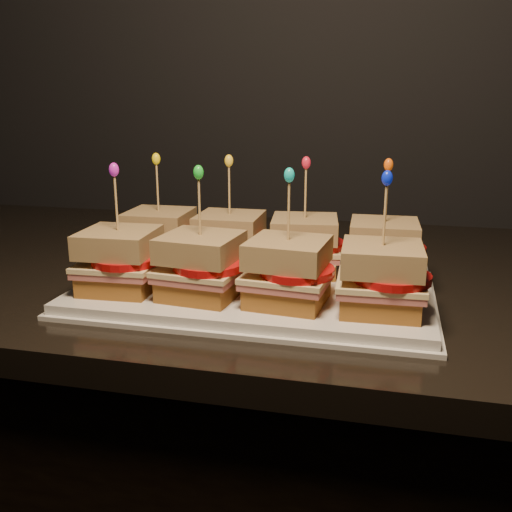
# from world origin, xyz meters

# --- Properties ---
(granite_slab) EXTENTS (2.68, 0.74, 0.04)m
(granite_slab) POSITION_xyz_m (0.62, 1.64, 0.92)
(granite_slab) COLOR black
(granite_slab) RESTS_ON cabinet
(platter) EXTENTS (0.45, 0.28, 0.02)m
(platter) POSITION_xyz_m (0.73, 1.49, 0.94)
(platter) COLOR white
(platter) RESTS_ON granite_slab
(platter_rim) EXTENTS (0.46, 0.29, 0.01)m
(platter_rim) POSITION_xyz_m (0.73, 1.49, 0.94)
(platter_rim) COLOR white
(platter_rim) RESTS_ON granite_slab
(sandwich_0_bread_bot) EXTENTS (0.09, 0.09, 0.02)m
(sandwich_0_bread_bot) POSITION_xyz_m (0.57, 1.56, 0.96)
(sandwich_0_bread_bot) COLOR brown
(sandwich_0_bread_bot) RESTS_ON platter
(sandwich_0_ham) EXTENTS (0.10, 0.09, 0.01)m
(sandwich_0_ham) POSITION_xyz_m (0.57, 1.56, 0.98)
(sandwich_0_ham) COLOR #B55953
(sandwich_0_ham) RESTS_ON sandwich_0_bread_bot
(sandwich_0_cheese) EXTENTS (0.10, 0.10, 0.01)m
(sandwich_0_cheese) POSITION_xyz_m (0.57, 1.56, 0.99)
(sandwich_0_cheese) COLOR beige
(sandwich_0_cheese) RESTS_ON sandwich_0_ham
(sandwich_0_tomato) EXTENTS (0.09, 0.09, 0.01)m
(sandwich_0_tomato) POSITION_xyz_m (0.58, 1.55, 0.99)
(sandwich_0_tomato) COLOR #B50E0F
(sandwich_0_tomato) RESTS_ON sandwich_0_cheese
(sandwich_0_bread_top) EXTENTS (0.09, 0.09, 0.03)m
(sandwich_0_bread_top) POSITION_xyz_m (0.57, 1.56, 1.01)
(sandwich_0_bread_top) COLOR #532F0F
(sandwich_0_bread_top) RESTS_ON sandwich_0_tomato
(sandwich_0_pick) EXTENTS (0.00, 0.00, 0.09)m
(sandwich_0_pick) POSITION_xyz_m (0.57, 1.56, 1.06)
(sandwich_0_pick) COLOR tan
(sandwich_0_pick) RESTS_ON sandwich_0_bread_top
(sandwich_0_frill) EXTENTS (0.01, 0.01, 0.02)m
(sandwich_0_frill) POSITION_xyz_m (0.57, 1.56, 1.10)
(sandwich_0_frill) COLOR yellow
(sandwich_0_frill) RESTS_ON sandwich_0_pick
(sandwich_1_bread_bot) EXTENTS (0.09, 0.09, 0.02)m
(sandwich_1_bread_bot) POSITION_xyz_m (0.68, 1.56, 0.96)
(sandwich_1_bread_bot) COLOR brown
(sandwich_1_bread_bot) RESTS_ON platter
(sandwich_1_ham) EXTENTS (0.10, 0.09, 0.01)m
(sandwich_1_ham) POSITION_xyz_m (0.68, 1.56, 0.98)
(sandwich_1_ham) COLOR #B55953
(sandwich_1_ham) RESTS_ON sandwich_1_bread_bot
(sandwich_1_cheese) EXTENTS (0.10, 0.10, 0.01)m
(sandwich_1_cheese) POSITION_xyz_m (0.68, 1.56, 0.99)
(sandwich_1_cheese) COLOR beige
(sandwich_1_cheese) RESTS_ON sandwich_1_ham
(sandwich_1_tomato) EXTENTS (0.09, 0.09, 0.01)m
(sandwich_1_tomato) POSITION_xyz_m (0.69, 1.55, 0.99)
(sandwich_1_tomato) COLOR #B50E0F
(sandwich_1_tomato) RESTS_ON sandwich_1_cheese
(sandwich_1_bread_top) EXTENTS (0.09, 0.09, 0.03)m
(sandwich_1_bread_top) POSITION_xyz_m (0.68, 1.56, 1.01)
(sandwich_1_bread_top) COLOR #532F0F
(sandwich_1_bread_top) RESTS_ON sandwich_1_tomato
(sandwich_1_pick) EXTENTS (0.00, 0.00, 0.09)m
(sandwich_1_pick) POSITION_xyz_m (0.68, 1.56, 1.06)
(sandwich_1_pick) COLOR tan
(sandwich_1_pick) RESTS_ON sandwich_1_bread_top
(sandwich_1_frill) EXTENTS (0.01, 0.01, 0.02)m
(sandwich_1_frill) POSITION_xyz_m (0.68, 1.56, 1.10)
(sandwich_1_frill) COLOR yellow
(sandwich_1_frill) RESTS_ON sandwich_1_pick
(sandwich_2_bread_bot) EXTENTS (0.10, 0.10, 0.02)m
(sandwich_2_bread_bot) POSITION_xyz_m (0.78, 1.56, 0.96)
(sandwich_2_bread_bot) COLOR brown
(sandwich_2_bread_bot) RESTS_ON platter
(sandwich_2_ham) EXTENTS (0.11, 0.10, 0.01)m
(sandwich_2_ham) POSITION_xyz_m (0.78, 1.56, 0.98)
(sandwich_2_ham) COLOR #B55953
(sandwich_2_ham) RESTS_ON sandwich_2_bread_bot
(sandwich_2_cheese) EXTENTS (0.11, 0.11, 0.01)m
(sandwich_2_cheese) POSITION_xyz_m (0.78, 1.56, 0.99)
(sandwich_2_cheese) COLOR beige
(sandwich_2_cheese) RESTS_ON sandwich_2_ham
(sandwich_2_tomato) EXTENTS (0.09, 0.09, 0.01)m
(sandwich_2_tomato) POSITION_xyz_m (0.79, 1.55, 0.99)
(sandwich_2_tomato) COLOR #B50E0F
(sandwich_2_tomato) RESTS_ON sandwich_2_cheese
(sandwich_2_bread_top) EXTENTS (0.10, 0.10, 0.03)m
(sandwich_2_bread_top) POSITION_xyz_m (0.78, 1.56, 1.01)
(sandwich_2_bread_top) COLOR #532F0F
(sandwich_2_bread_top) RESTS_ON sandwich_2_tomato
(sandwich_2_pick) EXTENTS (0.00, 0.00, 0.09)m
(sandwich_2_pick) POSITION_xyz_m (0.78, 1.56, 1.06)
(sandwich_2_pick) COLOR tan
(sandwich_2_pick) RESTS_ON sandwich_2_bread_top
(sandwich_2_frill) EXTENTS (0.01, 0.01, 0.02)m
(sandwich_2_frill) POSITION_xyz_m (0.78, 1.56, 1.10)
(sandwich_2_frill) COLOR red
(sandwich_2_frill) RESTS_ON sandwich_2_pick
(sandwich_3_bread_bot) EXTENTS (0.09, 0.09, 0.02)m
(sandwich_3_bread_bot) POSITION_xyz_m (0.89, 1.56, 0.96)
(sandwich_3_bread_bot) COLOR brown
(sandwich_3_bread_bot) RESTS_ON platter
(sandwich_3_ham) EXTENTS (0.10, 0.10, 0.01)m
(sandwich_3_ham) POSITION_xyz_m (0.89, 1.56, 0.98)
(sandwich_3_ham) COLOR #B55953
(sandwich_3_ham) RESTS_ON sandwich_3_bread_bot
(sandwich_3_cheese) EXTENTS (0.10, 0.10, 0.01)m
(sandwich_3_cheese) POSITION_xyz_m (0.89, 1.56, 0.99)
(sandwich_3_cheese) COLOR beige
(sandwich_3_cheese) RESTS_ON sandwich_3_ham
(sandwich_3_tomato) EXTENTS (0.09, 0.09, 0.01)m
(sandwich_3_tomato) POSITION_xyz_m (0.90, 1.55, 0.99)
(sandwich_3_tomato) COLOR #B50E0F
(sandwich_3_tomato) RESTS_ON sandwich_3_cheese
(sandwich_3_bread_top) EXTENTS (0.09, 0.09, 0.03)m
(sandwich_3_bread_top) POSITION_xyz_m (0.89, 1.56, 1.01)
(sandwich_3_bread_top) COLOR #532F0F
(sandwich_3_bread_top) RESTS_ON sandwich_3_tomato
(sandwich_3_pick) EXTENTS (0.00, 0.00, 0.09)m
(sandwich_3_pick) POSITION_xyz_m (0.89, 1.56, 1.06)
(sandwich_3_pick) COLOR tan
(sandwich_3_pick) RESTS_ON sandwich_3_bread_top
(sandwich_3_frill) EXTENTS (0.01, 0.01, 0.02)m
(sandwich_3_frill) POSITION_xyz_m (0.89, 1.56, 1.10)
(sandwich_3_frill) COLOR #E9550C
(sandwich_3_frill) RESTS_ON sandwich_3_pick
(sandwich_4_bread_bot) EXTENTS (0.09, 0.09, 0.02)m
(sandwich_4_bread_bot) POSITION_xyz_m (0.57, 1.43, 0.96)
(sandwich_4_bread_bot) COLOR brown
(sandwich_4_bread_bot) RESTS_ON platter
(sandwich_4_ham) EXTENTS (0.10, 0.10, 0.01)m
(sandwich_4_ham) POSITION_xyz_m (0.57, 1.43, 0.98)
(sandwich_4_ham) COLOR #B55953
(sandwich_4_ham) RESTS_ON sandwich_4_bread_bot
(sandwich_4_cheese) EXTENTS (0.10, 0.10, 0.01)m
(sandwich_4_cheese) POSITION_xyz_m (0.57, 1.43, 0.99)
(sandwich_4_cheese) COLOR beige
(sandwich_4_cheese) RESTS_ON sandwich_4_ham
(sandwich_4_tomato) EXTENTS (0.09, 0.09, 0.01)m
(sandwich_4_tomato) POSITION_xyz_m (0.58, 1.42, 0.99)
(sandwich_4_tomato) COLOR #B50E0F
(sandwich_4_tomato) RESTS_ON sandwich_4_cheese
(sandwich_4_bread_top) EXTENTS (0.09, 0.09, 0.03)m
(sandwich_4_bread_top) POSITION_xyz_m (0.57, 1.43, 1.01)
(sandwich_4_bread_top) COLOR #532F0F
(sandwich_4_bread_top) RESTS_ON sandwich_4_tomato
(sandwich_4_pick) EXTENTS (0.00, 0.00, 0.09)m
(sandwich_4_pick) POSITION_xyz_m (0.57, 1.43, 1.06)
(sandwich_4_pick) COLOR tan
(sandwich_4_pick) RESTS_ON sandwich_4_bread_top
(sandwich_4_frill) EXTENTS (0.01, 0.01, 0.02)m
(sandwich_4_frill) POSITION_xyz_m (0.57, 1.43, 1.10)
(sandwich_4_frill) COLOR #C41FB5
(sandwich_4_frill) RESTS_ON sandwich_4_pick
(sandwich_5_bread_bot) EXTENTS (0.10, 0.10, 0.02)m
(sandwich_5_bread_bot) POSITION_xyz_m (0.68, 1.43, 0.96)
(sandwich_5_bread_bot) COLOR brown
(sandwich_5_bread_bot) RESTS_ON platter
(sandwich_5_ham) EXTENTS (0.10, 0.10, 0.01)m
(sandwich_5_ham) POSITION_xyz_m (0.68, 1.43, 0.98)
(sandwich_5_ham) COLOR #B55953
(sandwich_5_ham) RESTS_ON sandwich_5_bread_bot
(sandwich_5_cheese) EXTENTS (0.11, 0.10, 0.01)m
(sandwich_5_cheese) POSITION_xyz_m (0.68, 1.43, 0.99)
(sandwich_5_cheese) COLOR beige
(sandwich_5_cheese) RESTS_ON sandwich_5_ham
(sandwich_5_tomato) EXTENTS (0.09, 0.09, 0.01)m
(sandwich_5_tomato) POSITION_xyz_m (0.69, 1.42, 0.99)
(sandwich_5_tomato) COLOR #B50E0F
(sandwich_5_tomato) RESTS_ON sandwich_5_cheese
(sandwich_5_bread_top) EXTENTS (0.10, 0.10, 0.03)m
(sandwich_5_bread_top) POSITION_xyz_m (0.68, 1.43, 1.01)
(sandwich_5_bread_top) COLOR #532F0F
(sandwich_5_bread_top) RESTS_ON sandwich_5_tomato
(sandwich_5_pick) EXTENTS (0.00, 0.00, 0.09)m
(sandwich_5_pick) POSITION_xyz_m (0.68, 1.43, 1.06)
(sandwich_5_pick) COLOR tan
(sandwich_5_pick) RESTS_ON sandwich_5_bread_top
(sandwich_5_frill) EXTENTS (0.01, 0.01, 0.02)m
(sandwich_5_frill) POSITION_xyz_m (0.68, 1.43, 1.10)
(sandwich_5_frill) COLOR green
(sandwich_5_frill) RESTS_ON sandwich_5_pick
(sandwich_6_bread_bot) EXTENTS (0.09, 0.09, 0.02)m
(sandwich_6_bread_bot) POSITION_xyz_m (0.78, 1.43, 0.96)
(sandwich_6_bread_bot) COLOR brown
(sandwich_6_bread_bot) RESTS_ON platter
(sandwich_6_ham) EXTENTS (0.10, 0.10, 0.01)m
(sandwich_6_ham) POSITION_xyz_m (0.78, 1.43, 0.98)
(sandwich_6_ham) COLOR #B55953
(sandwich_6_ham) RESTS_ON sandwich_6_bread_bot
(sandwich_6_cheese) EXTENTS (0.11, 0.10, 0.01)m
(sandwich_6_cheese) POSITION_xyz_m (0.78, 1.43, 0.99)
(sandwich_6_cheese) COLOR beige
(sandwich_6_cheese) RESTS_ON sandwich_6_ham
(sandwich_6_tomato) EXTENTS (0.09, 0.09, 0.01)m
(sandwich_6_tomato) POSITION_xyz_m (0.79, 1.42, 0.99)
(sandwich_6_tomato) COLOR #B50E0F
(sandwich_6_tomato) RESTS_ON sandwich_6_cheese
(sandwich_6_bread_top) EXTENTS (0.10, 0.10, 0.03)m
(sandwich_6_bread_top) POSITION_xyz_m (0.78, 1.43, 1.01)
(sandwich_6_bread_top) COLOR #532F0F
(sandwich_6_bread_top) RESTS_ON sandwich_6_tomato
(sandwich_6_pick) EXTENTS (0.00, 0.00, 0.09)m
(sandwich_6_pick) POSITION_xyz_m (0.78, 1.43, 1.06)
(sandwich_6_pick) COLOR tan
(sandwich_6_pick) RESTS_ON sandwich_6_bread_top
(sandwich_6_frill) EXTENTS (0.01, 0.01, 0.02)m
(sandwich_6_frill) POSITION_xyz_m (0.78, 1.43, 1.10)
(sandwich_6_frill) COLOR #11B4A6
(sandwich_6_frill) RESTS_ON sandwich_6_pick
(sandwich_7_bread_bot) EXTENTS (0.09, 0.09, 0.02)m
(sandwich_7_bread_bot) POSITION_xyz_m (0.89, 1.43, 0.96)
(sandwich_7_bread_bot) COLOR brown
(sandwich_7_bread_bot) RESTS_ON platter
(sandwich_7_ham) EXTENTS (0.10, 0.10, 0.01)m
(sandwich_7_ham) POSITION_xyz_m (0.89, 1.43, 0.98)
(sandwich_7_ham) COLOR #B55953
(sandwich_7_ham) RESTS_ON sandwich_7_bread_bot
(sandwich_7_cheese) EXTENTS (0.10, 0.10, 0.01)m
(sandwich_7_cheese) POSITION_xyz_m (0.89, 1.43, 0.99)
(sandwich_7_cheese) COLOR beige
(sandwich_7_cheese) RESTS_ON sandwich_7_ham
(sandwich_7_tomato) EXTENTS (0.09, 0.09, 0.01)m
(sandwich_7_tomato) POSITION_xyz_m (0.90, 1.42, 0.99)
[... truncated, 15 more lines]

